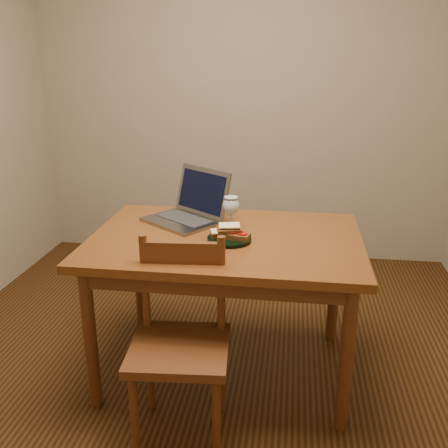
# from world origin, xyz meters

# --- Properties ---
(floor) EXTENTS (3.20, 3.20, 0.02)m
(floor) POSITION_xyz_m (0.00, 0.00, -0.01)
(floor) COLOR black
(floor) RESTS_ON ground
(back_wall) EXTENTS (3.20, 0.02, 2.60)m
(back_wall) POSITION_xyz_m (0.00, 1.61, 1.30)
(back_wall) COLOR gray
(back_wall) RESTS_ON floor
(front_wall) EXTENTS (3.20, 0.02, 2.60)m
(front_wall) POSITION_xyz_m (0.00, -1.61, 1.30)
(front_wall) COLOR gray
(front_wall) RESTS_ON floor
(table) EXTENTS (1.30, 0.90, 0.74)m
(table) POSITION_xyz_m (0.09, -0.03, 0.65)
(table) COLOR #421F0B
(table) RESTS_ON floor
(chair) EXTENTS (0.44, 0.42, 0.44)m
(chair) POSITION_xyz_m (-0.04, -0.51, 0.47)
(chair) COLOR #44240E
(chair) RESTS_ON floor
(plate) EXTENTS (0.21, 0.21, 0.02)m
(plate) POSITION_xyz_m (0.11, -0.09, 0.75)
(plate) COLOR black
(plate) RESTS_ON table
(sandwich_cheese) EXTENTS (0.12, 0.09, 0.03)m
(sandwich_cheese) POSITION_xyz_m (0.08, -0.08, 0.78)
(sandwich_cheese) COLOR #381E0C
(sandwich_cheese) RESTS_ON plate
(sandwich_tomato) EXTENTS (0.12, 0.09, 0.04)m
(sandwich_tomato) POSITION_xyz_m (0.15, -0.10, 0.78)
(sandwich_tomato) COLOR #381E0C
(sandwich_tomato) RESTS_ON plate
(sandwich_top) EXTENTS (0.13, 0.09, 0.03)m
(sandwich_top) POSITION_xyz_m (0.11, -0.09, 0.80)
(sandwich_top) COLOR #381E0C
(sandwich_top) RESTS_ON plate
(milk_glass) EXTENTS (0.08, 0.08, 0.16)m
(milk_glass) POSITION_xyz_m (0.10, 0.10, 0.82)
(milk_glass) COLOR white
(milk_glass) RESTS_ON table
(laptop) EXTENTS (0.49, 0.48, 0.26)m
(laptop) POSITION_xyz_m (-0.13, 0.20, 0.81)
(laptop) COLOR slate
(laptop) RESTS_ON table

